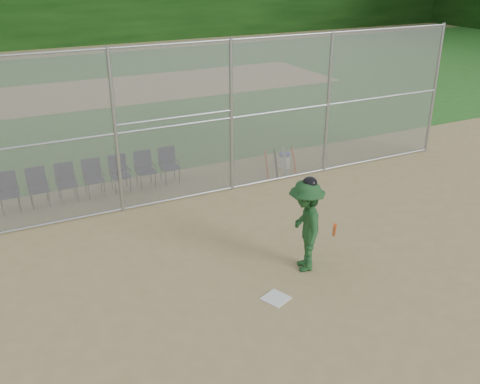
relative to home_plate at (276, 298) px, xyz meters
name	(u,v)px	position (x,y,z in m)	size (l,w,h in m)	color
ground	(300,294)	(0.48, -0.06, -0.01)	(100.00, 100.00, 0.00)	tan
grass_strip	(90,93)	(0.48, 17.94, 0.00)	(100.00, 100.00, 0.00)	#23621D
dirt_patch_far	(90,93)	(0.48, 17.94, 0.00)	(24.00, 24.00, 0.00)	tan
backstop_fence	(195,120)	(0.48, 4.94, 2.06)	(16.09, 0.09, 4.00)	gray
home_plate	(276,298)	(0.00, 0.00, 0.00)	(0.43, 0.43, 0.02)	white
batter_at_plate	(306,225)	(1.04, 0.69, 0.95)	(1.18, 1.40, 1.99)	#1D4921
water_cooler	(284,160)	(3.60, 5.71, 0.21)	(0.35, 0.35, 0.44)	white
spare_bats	(281,163)	(3.11, 5.13, 0.40)	(0.96, 0.35, 0.84)	#D84C14
chair_0	(9,193)	(-4.00, 6.18, 0.47)	(0.54, 0.52, 0.96)	#0E0E34
chair_1	(38,188)	(-3.30, 6.18, 0.47)	(0.54, 0.52, 0.96)	#0E0E34
chair_2	(67,183)	(-2.61, 6.18, 0.47)	(0.54, 0.52, 0.96)	#0E0E34
chair_3	(94,179)	(-1.91, 6.18, 0.47)	(0.54, 0.52, 0.96)	#0E0E34
chair_4	(120,174)	(-1.22, 6.18, 0.47)	(0.54, 0.52, 0.96)	#0E0E34
chair_5	(145,170)	(-0.52, 6.18, 0.47)	(0.54, 0.52, 0.96)	#0E0E34
chair_6	(170,166)	(0.17, 6.18, 0.47)	(0.54, 0.52, 0.96)	#0E0E34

